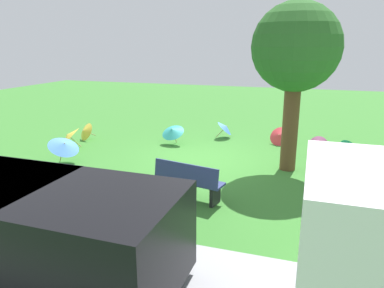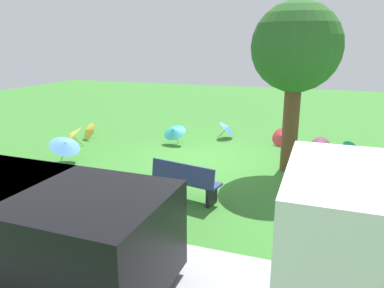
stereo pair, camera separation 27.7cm
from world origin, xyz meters
name	(u,v)px [view 2 (the right image)]	position (x,y,z in m)	size (l,w,h in m)	color
ground	(204,160)	(0.00, 0.00, 0.00)	(40.00, 40.00, 0.00)	#387A2D
van_dark	(10,220)	(0.97, 6.40, 0.91)	(4.62, 2.16, 1.53)	black
park_bench	(185,181)	(-0.52, 2.94, 0.47)	(1.66, 0.79, 0.90)	navy
shade_tree	(296,50)	(-2.51, 0.06, 3.29)	(2.34, 2.34, 4.54)	brown
parasol_red_0	(282,136)	(-2.05, -2.49, 0.33)	(0.85, 0.73, 0.67)	tan
parasol_yellow_0	(71,135)	(4.77, 0.11, 0.41)	(1.00, 1.07, 0.76)	tan
parasol_blue_0	(65,144)	(3.80, 1.63, 0.56)	(1.11, 1.14, 0.85)	tan
parasol_teal_0	(352,148)	(-4.28, -1.90, 0.29)	(0.70, 0.65, 0.59)	tan
parasol_yellow_1	(88,131)	(4.83, -0.91, 0.33)	(0.81, 0.73, 0.66)	tan
parasol_teal_1	(174,131)	(1.53, -1.33, 0.50)	(0.90, 0.89, 0.78)	tan
parasol_pink_1	(320,146)	(-3.33, -1.66, 0.31)	(0.65, 0.57, 0.62)	tan
parasol_blue_1	(228,128)	(-0.02, -2.85, 0.41)	(0.73, 0.78, 0.68)	tan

